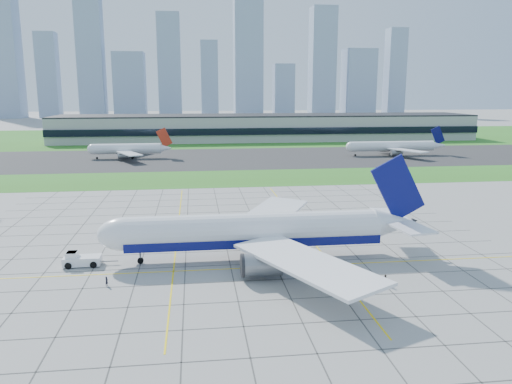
{
  "coord_description": "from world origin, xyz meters",
  "views": [
    {
      "loc": [
        -5.92,
        -84.85,
        30.66
      ],
      "look_at": [
        8.45,
        30.44,
        7.0
      ],
      "focal_mm": 35.0,
      "sensor_mm": 36.0,
      "label": 1
    }
  ],
  "objects_px": {
    "pushback_tug": "(80,260)",
    "distant_jet_1": "(128,149)",
    "crew_near": "(107,281)",
    "crew_far": "(386,280)",
    "distant_jet_2": "(393,146)",
    "airliner": "(256,232)"
  },
  "relations": [
    {
      "from": "crew_far",
      "to": "distant_jet_1",
      "type": "relative_size",
      "value": 0.04
    },
    {
      "from": "pushback_tug",
      "to": "distant_jet_2",
      "type": "xyz_separation_m",
      "value": [
        115.8,
        141.43,
        3.32
      ]
    },
    {
      "from": "airliner",
      "to": "distant_jet_1",
      "type": "xyz_separation_m",
      "value": [
        -41.01,
        145.93,
        -0.75
      ]
    },
    {
      "from": "crew_far",
      "to": "distant_jet_1",
      "type": "xyz_separation_m",
      "value": [
        -59.9,
        161.55,
        3.57
      ]
    },
    {
      "from": "airliner",
      "to": "crew_far",
      "type": "height_order",
      "value": "airliner"
    },
    {
      "from": "pushback_tug",
      "to": "crew_far",
      "type": "distance_m",
      "value": 52.85
    },
    {
      "from": "crew_near",
      "to": "crew_far",
      "type": "relative_size",
      "value": 0.86
    },
    {
      "from": "pushback_tug",
      "to": "distant_jet_2",
      "type": "relative_size",
      "value": 0.2
    },
    {
      "from": "pushback_tug",
      "to": "distant_jet_2",
      "type": "bearing_deg",
      "value": 50.43
    },
    {
      "from": "airliner",
      "to": "crew_near",
      "type": "xyz_separation_m",
      "value": [
        -25.37,
        -10.22,
        -4.45
      ]
    },
    {
      "from": "pushback_tug",
      "to": "distant_jet_1",
      "type": "relative_size",
      "value": 0.22
    },
    {
      "from": "crew_near",
      "to": "distant_jet_1",
      "type": "bearing_deg",
      "value": 34.4
    },
    {
      "from": "airliner",
      "to": "distant_jet_1",
      "type": "distance_m",
      "value": 151.59
    },
    {
      "from": "pushback_tug",
      "to": "distant_jet_1",
      "type": "xyz_separation_m",
      "value": [
        -9.43,
        145.87,
        3.32
      ]
    },
    {
      "from": "airliner",
      "to": "crew_near",
      "type": "height_order",
      "value": "airliner"
    },
    {
      "from": "airliner",
      "to": "pushback_tug",
      "type": "xyz_separation_m",
      "value": [
        -31.58,
        0.06,
        -4.07
      ]
    },
    {
      "from": "distant_jet_1",
      "to": "distant_jet_2",
      "type": "height_order",
      "value": "same"
    },
    {
      "from": "airliner",
      "to": "distant_jet_2",
      "type": "relative_size",
      "value": 1.31
    },
    {
      "from": "crew_near",
      "to": "airliner",
      "type": "bearing_deg",
      "value": -39.38
    },
    {
      "from": "airliner",
      "to": "distant_jet_2",
      "type": "distance_m",
      "value": 164.66
    },
    {
      "from": "distant_jet_1",
      "to": "distant_jet_2",
      "type": "relative_size",
      "value": 0.91
    },
    {
      "from": "distant_jet_2",
      "to": "pushback_tug",
      "type": "bearing_deg",
      "value": -129.31
    }
  ]
}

